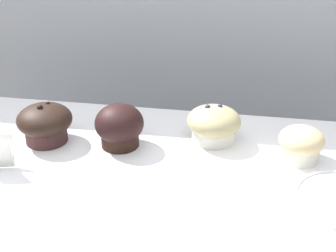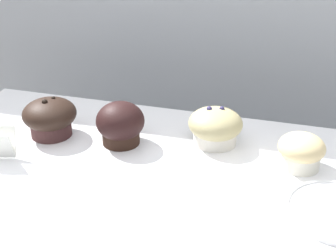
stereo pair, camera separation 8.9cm
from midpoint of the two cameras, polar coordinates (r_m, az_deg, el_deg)
name	(u,v)px [view 1 (the left image)]	position (r m, az deg, el deg)	size (l,w,h in m)	color
wall_back	(199,80)	(1.35, 1.93, 5.53)	(3.20, 0.10, 1.80)	#B2B7BC
muffin_front_center	(301,144)	(0.90, 13.22, -2.18)	(0.09, 0.09, 0.07)	white
muffin_back_left	(119,126)	(0.93, -8.70, -0.12)	(0.10, 0.10, 0.09)	black
muffin_back_right	(214,124)	(0.94, 2.91, 0.17)	(0.11, 0.11, 0.08)	silver
muffin_front_left	(45,123)	(0.98, -17.33, 0.30)	(0.11, 0.11, 0.08)	#3F2423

